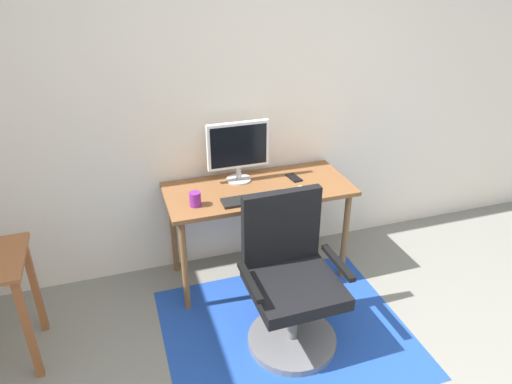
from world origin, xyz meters
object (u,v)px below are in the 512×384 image
monitor (238,148)px  office_chair (290,287)px  coffee_cup (195,199)px  keyboard (254,199)px  cell_phone (294,178)px  desk (259,198)px  computer_mouse (302,189)px

monitor → office_chair: 1.04m
monitor → coffee_cup: (-0.37, -0.28, -0.20)m
keyboard → cell_phone: 0.44m
cell_phone → office_chair: (-0.32, -0.75, -0.35)m
cell_phone → desk: bearing=-177.3°
computer_mouse → cell_phone: bearing=83.2°
monitor → computer_mouse: (0.36, -0.31, -0.23)m
monitor → coffee_cup: size_ratio=4.63×
desk → cell_phone: (0.29, 0.05, 0.09)m
computer_mouse → monitor: bearing=139.8°
desk → monitor: monitor is taller
desk → cell_phone: 0.31m
computer_mouse → cell_phone: 0.21m
computer_mouse → keyboard: bearing=-177.2°
office_chair → coffee_cup: bearing=126.9°
desk → keyboard: 0.22m
coffee_cup → cell_phone: bearing=13.5°
keyboard → coffee_cup: bearing=172.9°
keyboard → office_chair: (0.06, -0.52, -0.35)m
monitor → coffee_cup: monitor is taller
monitor → office_chair: bearing=-85.2°
office_chair → monitor: bearing=93.9°
computer_mouse → coffee_cup: size_ratio=1.09×
computer_mouse → office_chair: bearing=-118.4°
monitor → cell_phone: size_ratio=3.15×
keyboard → cell_phone: (0.38, 0.23, -0.00)m
keyboard → desk: bearing=62.9°
office_chair → desk: bearing=86.7°
coffee_cup → office_chair: bearing=-52.1°
keyboard → computer_mouse: size_ratio=4.13×
coffee_cup → cell_phone: size_ratio=0.68×
computer_mouse → coffee_cup: 0.74m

